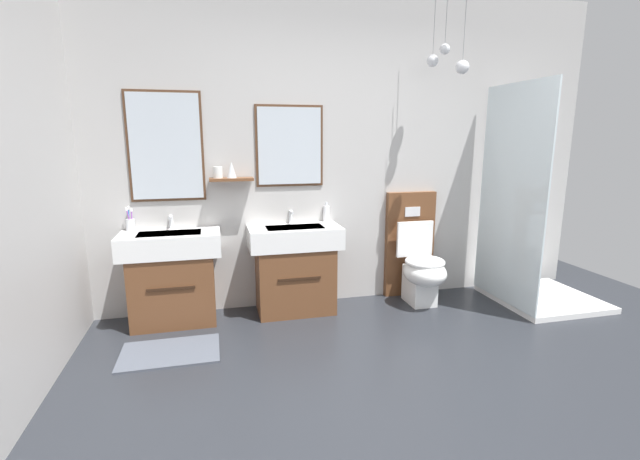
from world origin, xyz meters
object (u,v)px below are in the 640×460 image
object	(u,v)px
vanity_sink_left	(173,275)
shower_tray	(530,258)
toothbrush_cup	(130,224)
vanity_sink_right	(295,267)
soap_dispenser	(326,213)
toilet	(417,261)

from	to	relation	value
vanity_sink_left	shower_tray	world-z (taller)	shower_tray
toothbrush_cup	shower_tray	bearing A→B (deg)	-7.83
vanity_sink_right	soap_dispenser	size ratio (longest dim) A/B	4.42
toilet	soap_dispenser	bearing A→B (deg)	168.29
vanity_sink_left	vanity_sink_right	size ratio (longest dim) A/B	1.00
vanity_sink_left	toilet	bearing A→B (deg)	-0.52
toilet	toothbrush_cup	bearing A→B (deg)	176.27
toothbrush_cup	soap_dispenser	xyz separation A→B (m)	(1.64, 0.01, 0.02)
vanity_sink_right	shower_tray	world-z (taller)	shower_tray
toothbrush_cup	vanity_sink_right	bearing A→B (deg)	-6.10
vanity_sink_left	shower_tray	bearing A→B (deg)	-6.05
vanity_sink_left	shower_tray	xyz separation A→B (m)	(3.12, -0.33, 0.02)
shower_tray	toothbrush_cup	bearing A→B (deg)	172.17
toilet	shower_tray	world-z (taller)	shower_tray
vanity_sink_right	toilet	world-z (taller)	toilet
vanity_sink_left	toilet	size ratio (longest dim) A/B	0.78
toilet	toothbrush_cup	size ratio (longest dim) A/B	4.99
toothbrush_cup	soap_dispenser	bearing A→B (deg)	0.35
vanity_sink_right	vanity_sink_left	bearing A→B (deg)	180.00
vanity_sink_right	shower_tray	distance (m)	2.14
soap_dispenser	toothbrush_cup	bearing A→B (deg)	-179.65
toilet	toothbrush_cup	distance (m)	2.51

